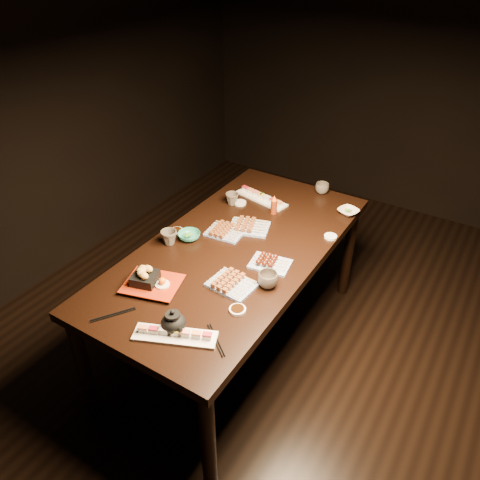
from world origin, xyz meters
name	(u,v)px	position (x,y,z in m)	size (l,w,h in m)	color
ground	(276,394)	(0.00, 0.00, 0.00)	(5.00, 5.00, 0.00)	black
dining_table	(236,298)	(-0.41, 0.21, 0.38)	(0.90, 1.80, 0.75)	black
sushi_platter_near	(175,333)	(-0.27, -0.50, 0.77)	(0.37, 0.10, 0.04)	white
sushi_platter_far	(262,196)	(-0.55, 0.76, 0.77)	(0.37, 0.10, 0.04)	white
yakitori_plate_center	(225,230)	(-0.53, 0.30, 0.78)	(0.21, 0.15, 0.05)	#828EB6
yakitori_plate_right	(232,282)	(-0.25, -0.08, 0.78)	(0.22, 0.16, 0.06)	#828EB6
yakitori_plate_left	(249,224)	(-0.44, 0.42, 0.78)	(0.23, 0.17, 0.06)	#828EB6
tsukune_plate	(270,261)	(-0.17, 0.17, 0.78)	(0.21, 0.15, 0.05)	#828EB6
edamame_bowl_green	(189,236)	(-0.68, 0.15, 0.77)	(0.13, 0.13, 0.04)	teal
edamame_bowl_cream	(348,212)	(-0.01, 0.89, 0.76)	(0.12, 0.12, 0.03)	#F2DFC6
tempura_tray	(152,279)	(-0.57, -0.29, 0.80)	(0.27, 0.22, 0.10)	black
teacup_near_left	(169,237)	(-0.74, 0.05, 0.79)	(0.09, 0.09, 0.08)	#4C433A
teacup_mid_right	(268,280)	(-0.09, 0.02, 0.79)	(0.10, 0.10, 0.08)	#4C433A
teacup_far_left	(232,199)	(-0.68, 0.61, 0.79)	(0.08, 0.08, 0.08)	#4C433A
teacup_far_right	(322,188)	(-0.26, 1.05, 0.79)	(0.09, 0.09, 0.07)	#4C433A
teapot	(173,321)	(-0.30, -0.46, 0.81)	(0.13, 0.13, 0.11)	black
condiment_bottle	(274,205)	(-0.40, 0.65, 0.81)	(0.04, 0.04, 0.12)	maroon
sauce_dish_west	(177,231)	(-0.78, 0.17, 0.76)	(0.07, 0.07, 0.01)	white
sauce_dish_east	(331,237)	(0.00, 0.58, 0.76)	(0.07, 0.07, 0.01)	white
sauce_dish_se	(237,310)	(-0.13, -0.21, 0.76)	(0.08, 0.08, 0.01)	white
sauce_dish_nw	(240,203)	(-0.64, 0.64, 0.76)	(0.08, 0.08, 0.01)	white
chopsticks_near	(113,315)	(-0.59, -0.54, 0.75)	(0.21, 0.02, 0.01)	black
chopsticks_se	(216,340)	(-0.11, -0.42, 0.75)	(0.20, 0.02, 0.01)	black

